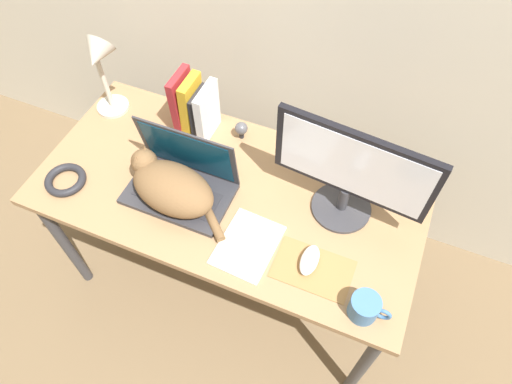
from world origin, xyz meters
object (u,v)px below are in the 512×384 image
at_px(desk_lamp, 100,66).
at_px(notepad, 248,245).
at_px(computer_mouse, 310,260).
at_px(book_row, 195,108).
at_px(laptop, 182,181).
at_px(external_monitor, 351,172).
at_px(cat, 171,187).
at_px(mug, 365,307).
at_px(webcam, 241,129).
at_px(cable_coil, 65,180).

distance_m(desk_lamp, notepad, 0.85).
bearing_deg(computer_mouse, book_row, 147.03).
xyz_separation_m(laptop, desk_lamp, (-0.43, 0.23, 0.20)).
bearing_deg(laptop, desk_lamp, 151.94).
height_order(external_monitor, book_row, external_monitor).
bearing_deg(notepad, cat, 167.12).
height_order(cat, notepad, cat).
relative_size(desk_lamp, mug, 3.00).
bearing_deg(webcam, cat, -106.24).
xyz_separation_m(computer_mouse, cable_coil, (-0.93, -0.03, -0.01)).
bearing_deg(computer_mouse, desk_lamp, 160.54).
xyz_separation_m(external_monitor, mug, (0.17, -0.34, -0.17)).
distance_m(external_monitor, notepad, 0.41).
height_order(laptop, webcam, laptop).
distance_m(cat, notepad, 0.33).
bearing_deg(webcam, mug, -39.31).
relative_size(book_row, desk_lamp, 0.67).
height_order(desk_lamp, notepad, desk_lamp).
height_order(cat, external_monitor, external_monitor).
height_order(book_row, cable_coil, book_row).
height_order(computer_mouse, book_row, book_row).
bearing_deg(book_row, mug, -31.04).
xyz_separation_m(desk_lamp, cable_coil, (0.02, -0.36, -0.24)).
relative_size(laptop, webcam, 4.97).
xyz_separation_m(computer_mouse, webcam, (-0.42, 0.42, 0.03)).
bearing_deg(webcam, notepad, -63.98).
relative_size(cat, book_row, 1.62).
height_order(desk_lamp, cable_coil, desk_lamp).
bearing_deg(external_monitor, mug, -63.47).
bearing_deg(cable_coil, external_monitor, 15.97).
xyz_separation_m(desk_lamp, notepad, (0.73, -0.35, -0.25)).
relative_size(external_monitor, cable_coil, 3.48).
distance_m(book_row, desk_lamp, 0.37).
height_order(book_row, notepad, book_row).
distance_m(cat, webcam, 0.38).
distance_m(cat, mug, 0.75).
xyz_separation_m(laptop, notepad, (0.31, -0.12, -0.04)).
xyz_separation_m(cat, mug, (0.73, -0.15, -0.03)).
distance_m(webcam, mug, 0.81).
bearing_deg(webcam, computer_mouse, -44.71).
relative_size(cable_coil, mug, 1.16).
xyz_separation_m(laptop, cable_coil, (-0.41, -0.14, -0.03)).
relative_size(desk_lamp, cable_coil, 2.58).
distance_m(external_monitor, webcam, 0.52).
relative_size(webcam, mug, 0.58).
bearing_deg(cable_coil, book_row, 52.36).
xyz_separation_m(cable_coil, webcam, (0.50, 0.45, 0.03)).
bearing_deg(external_monitor, webcam, 159.13).
xyz_separation_m(cat, computer_mouse, (0.53, -0.06, -0.05)).
distance_m(cat, cable_coil, 0.41).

